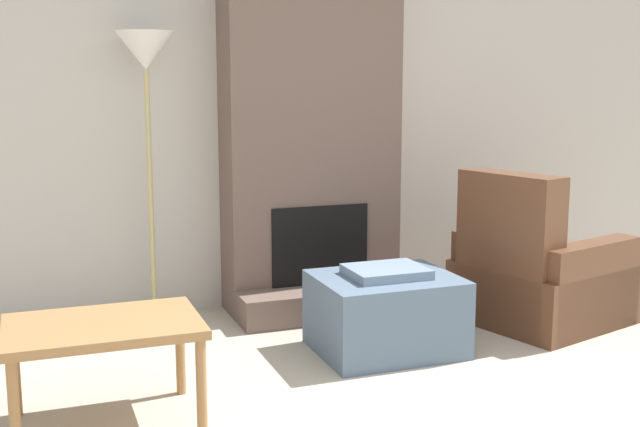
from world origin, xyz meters
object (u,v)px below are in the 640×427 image
object	(u,v)px
ottoman	(386,312)
armchair	(535,279)
side_table	(104,335)
floor_lamp_left	(146,73)

from	to	relation	value
ottoman	armchair	xyz separation A→B (m)	(1.05, 0.15, 0.06)
armchair	side_table	world-z (taller)	armchair
ottoman	side_table	world-z (taller)	ottoman
armchair	side_table	size ratio (longest dim) A/B	1.30
side_table	floor_lamp_left	bearing A→B (deg)	73.01
ottoman	armchair	bearing A→B (deg)	8.16
ottoman	floor_lamp_left	size ratio (longest dim) A/B	0.43
ottoman	floor_lamp_left	world-z (taller)	floor_lamp_left
side_table	ottoman	bearing A→B (deg)	16.26
armchair	side_table	xyz separation A→B (m)	(-2.56, -0.59, 0.13)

